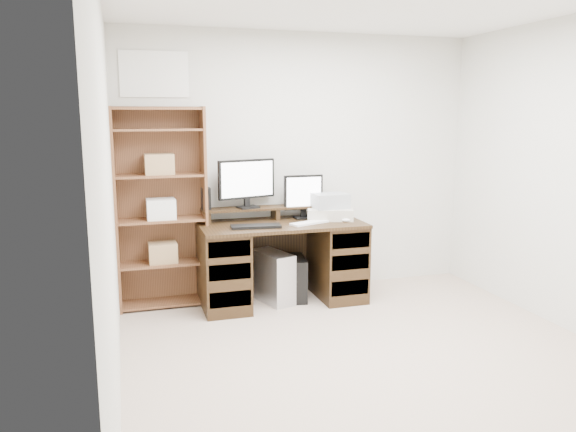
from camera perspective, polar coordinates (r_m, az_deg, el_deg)
name	(u,v)px	position (r m, az deg, el deg)	size (l,w,h in m)	color
room	(394,191)	(3.66, 10.75, 2.54)	(3.54, 4.04, 2.54)	#BAA28E
desk	(281,261)	(5.23, -0.67, -4.56)	(1.50, 0.70, 0.75)	black
riser_shelf	(275,209)	(5.33, -1.29, 0.71)	(1.40, 0.22, 0.12)	black
monitor_wide	(247,181)	(5.22, -4.22, 3.57)	(0.56, 0.20, 0.45)	black
monitor_small	(303,195)	(5.34, 1.58, 2.16)	(0.38, 0.14, 0.41)	black
speaker	(206,199)	(5.19, -8.34, 1.76)	(0.08, 0.08, 0.20)	black
keyboard_black	(256,226)	(4.93, -3.29, -1.06)	(0.44, 0.15, 0.02)	black
keyboard_white	(309,223)	(5.11, 2.19, -0.69)	(0.38, 0.11, 0.02)	white
mouse	(346,220)	(5.21, 5.96, -0.40)	(0.09, 0.06, 0.04)	white
printer	(330,213)	(5.34, 4.29, 0.26)	(0.42, 0.32, 0.11)	#B7B1A0
basket	(330,201)	(5.32, 4.30, 1.55)	(0.32, 0.23, 0.14)	#93999D
tower_silver	(273,277)	(5.27, -1.57, -6.19)	(0.21, 0.47, 0.47)	#B8BABF
tower_black	(296,278)	(5.35, 0.78, -6.32)	(0.24, 0.43, 0.40)	black
bookshelf	(161,206)	(5.15, -12.80, 0.95)	(0.80, 0.30, 1.80)	brown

